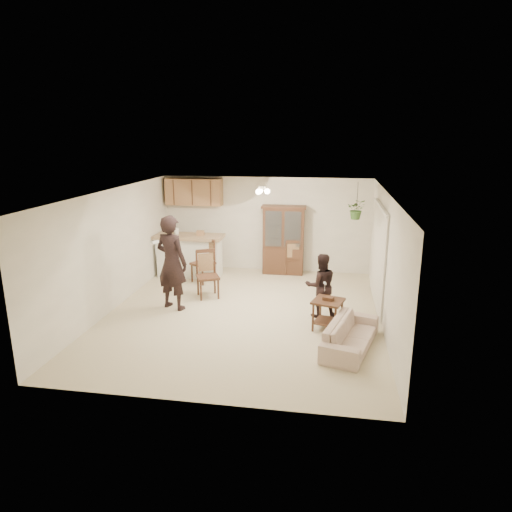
% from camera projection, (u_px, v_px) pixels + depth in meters
% --- Properties ---
extents(floor, '(6.50, 6.50, 0.00)m').
position_uv_depth(floor, '(243.00, 314.00, 9.38)').
color(floor, beige).
rests_on(floor, ground).
extents(ceiling, '(5.50, 6.50, 0.02)m').
position_uv_depth(ceiling, '(242.00, 192.00, 8.73)').
color(ceiling, white).
rests_on(ceiling, wall_back).
extents(wall_back, '(5.50, 0.02, 2.50)m').
position_uv_depth(wall_back, '(266.00, 224.00, 12.15)').
color(wall_back, beige).
rests_on(wall_back, ground).
extents(wall_front, '(5.50, 0.02, 2.50)m').
position_uv_depth(wall_front, '(195.00, 318.00, 5.96)').
color(wall_front, beige).
rests_on(wall_front, ground).
extents(wall_left, '(0.02, 6.50, 2.50)m').
position_uv_depth(wall_left, '(113.00, 250.00, 9.48)').
color(wall_left, beige).
rests_on(wall_left, ground).
extents(wall_right, '(0.02, 6.50, 2.50)m').
position_uv_depth(wall_right, '(385.00, 261.00, 8.62)').
color(wall_right, beige).
rests_on(wall_right, ground).
extents(breakfast_bar, '(1.60, 0.55, 1.00)m').
position_uv_depth(breakfast_bar, '(190.00, 257.00, 11.78)').
color(breakfast_bar, white).
rests_on(breakfast_bar, floor).
extents(bar_top, '(1.75, 0.70, 0.08)m').
position_uv_depth(bar_top, '(189.00, 236.00, 11.64)').
color(bar_top, tan).
rests_on(bar_top, breakfast_bar).
extents(upper_cabinets, '(1.50, 0.34, 0.70)m').
position_uv_depth(upper_cabinets, '(194.00, 192.00, 12.06)').
color(upper_cabinets, olive).
rests_on(upper_cabinets, wall_back).
extents(vertical_blinds, '(0.06, 2.30, 2.10)m').
position_uv_depth(vertical_blinds, '(378.00, 257.00, 9.53)').
color(vertical_blinds, beige).
rests_on(vertical_blinds, wall_right).
extents(ceiling_fixture, '(0.36, 0.36, 0.20)m').
position_uv_depth(ceiling_fixture, '(262.00, 190.00, 9.87)').
color(ceiling_fixture, '#FAE1BB').
rests_on(ceiling_fixture, ceiling).
extents(hanging_plant, '(0.43, 0.37, 0.48)m').
position_uv_depth(hanging_plant, '(357.00, 209.00, 10.83)').
color(hanging_plant, '#315722').
rests_on(hanging_plant, ceiling).
extents(plant_cord, '(0.01, 0.01, 0.65)m').
position_uv_depth(plant_cord, '(357.00, 196.00, 10.74)').
color(plant_cord, black).
rests_on(plant_cord, ceiling).
extents(sofa, '(1.21, 2.00, 0.73)m').
position_uv_depth(sofa, '(351.00, 328.00, 7.80)').
color(sofa, beige).
rests_on(sofa, floor).
extents(adult, '(0.76, 0.63, 1.80)m').
position_uv_depth(adult, '(172.00, 267.00, 9.48)').
color(adult, black).
rests_on(adult, floor).
extents(child, '(0.77, 0.67, 1.35)m').
position_uv_depth(child, '(321.00, 285.00, 9.09)').
color(child, black).
rests_on(child, floor).
extents(china_hutch, '(1.15, 0.46, 1.80)m').
position_uv_depth(china_hutch, '(283.00, 240.00, 11.92)').
color(china_hutch, '#3D2516').
rests_on(china_hutch, floor).
extents(side_table, '(0.66, 0.66, 0.65)m').
position_uv_depth(side_table, '(328.00, 314.00, 8.57)').
color(side_table, '#3D2516').
rests_on(side_table, floor).
extents(chair_bar, '(0.63, 0.63, 1.07)m').
position_uv_depth(chair_bar, '(208.00, 284.00, 10.29)').
color(chair_bar, '#3D2516').
rests_on(chair_bar, floor).
extents(chair_hutch_left, '(0.66, 0.66, 1.08)m').
position_uv_depth(chair_hutch_left, '(203.00, 270.00, 11.34)').
color(chair_hutch_left, '#3D2516').
rests_on(chair_hutch_left, floor).
extents(chair_hutch_right, '(0.47, 0.47, 0.95)m').
position_uv_depth(chair_hutch_right, '(293.00, 264.00, 12.03)').
color(chair_hutch_right, '#3D2516').
rests_on(chair_hutch_right, floor).
extents(controller_adult, '(0.11, 0.18, 0.05)m').
position_uv_depth(controller_adult, '(155.00, 242.00, 8.92)').
color(controller_adult, white).
rests_on(controller_adult, adult).
extents(controller_child, '(0.06, 0.12, 0.03)m').
position_uv_depth(controller_child, '(325.00, 283.00, 8.77)').
color(controller_child, white).
rests_on(controller_child, child).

